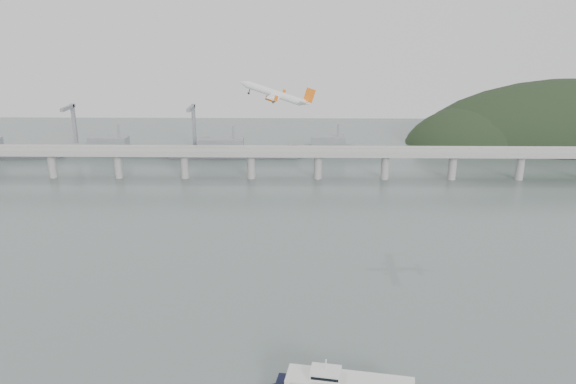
{
  "coord_description": "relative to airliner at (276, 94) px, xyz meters",
  "views": [
    {
      "loc": [
        4.26,
        -204.45,
        119.7
      ],
      "look_at": [
        0.0,
        55.0,
        36.0
      ],
      "focal_mm": 35.0,
      "sensor_mm": 36.0,
      "label": 1
    }
  ],
  "objects": [
    {
      "name": "ground",
      "position": [
        6.38,
        -78.38,
        -80.02
      ],
      "size": [
        900.0,
        900.0,
        0.0
      ],
      "primitive_type": "plane",
      "color": "#556261",
      "rests_on": "ground"
    },
    {
      "name": "distant_fleet",
      "position": [
        -148.97,
        186.7,
        -73.8
      ],
      "size": [
        453.0,
        60.9,
        40.0
      ],
      "color": "slate",
      "rests_on": "ground"
    },
    {
      "name": "airliner",
      "position": [
        0.0,
        0.0,
        0.0
      ],
      "size": [
        39.33,
        35.61,
        14.63
      ],
      "rotation": [
        0.05,
        -0.31,
        3.04
      ],
      "color": "white",
      "rests_on": "ground"
    },
    {
      "name": "bridge",
      "position": [
        5.23,
        121.62,
        -62.37
      ],
      "size": [
        800.0,
        22.0,
        23.9
      ],
      "color": "#989896",
      "rests_on": "ground"
    }
  ]
}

